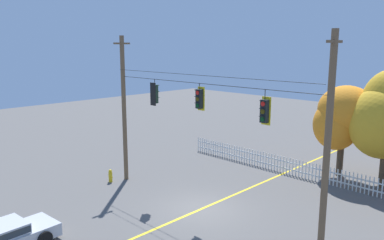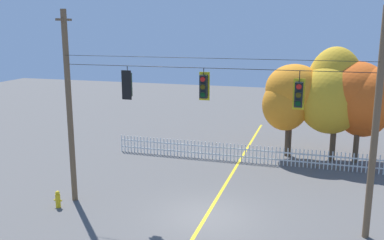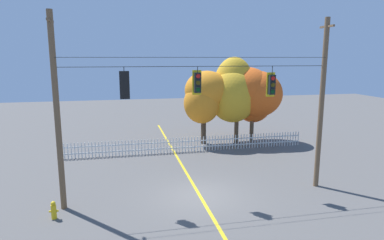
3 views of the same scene
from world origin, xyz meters
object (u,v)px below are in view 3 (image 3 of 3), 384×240
traffic_signal_westbound_side (125,85)px  autumn_oak_far_east (252,94)px  traffic_signal_northbound_primary (197,83)px  fire_hydrant (54,210)px  autumn_maple_near_fence (205,96)px  autumn_maple_mid (233,92)px  traffic_signal_eastbound_side (272,85)px

traffic_signal_westbound_side → autumn_oak_far_east: size_ratio=0.24×
traffic_signal_northbound_primary → fire_hydrant: traffic_signal_northbound_primary is taller
traffic_signal_westbound_side → autumn_maple_near_fence: traffic_signal_westbound_side is taller
autumn_maple_near_fence → autumn_oak_far_east: 4.00m
autumn_maple_near_fence → autumn_maple_mid: size_ratio=0.85×
traffic_signal_westbound_side → fire_hydrant: size_ratio=1.79×
traffic_signal_northbound_primary → traffic_signal_westbound_side: bearing=-179.7°
traffic_signal_westbound_side → autumn_oak_far_east: 14.36m
traffic_signal_northbound_primary → autumn_maple_near_fence: traffic_signal_northbound_primary is taller
autumn_maple_near_fence → fire_hydrant: size_ratio=7.31×
autumn_maple_mid → fire_hydrant: (-11.71, -10.90, -3.68)m
traffic_signal_northbound_primary → autumn_maple_mid: bearing=62.1°
traffic_signal_westbound_side → autumn_oak_far_east: traffic_signal_westbound_side is taller
traffic_signal_westbound_side → fire_hydrant: bearing=-162.9°
traffic_signal_eastbound_side → traffic_signal_northbound_primary: bearing=-180.0°
fire_hydrant → autumn_oak_far_east: bearing=39.5°
traffic_signal_eastbound_side → autumn_oak_far_east: (3.13, 9.99, -1.56)m
traffic_signal_westbound_side → autumn_oak_far_east: (10.16, 10.01, -1.67)m
fire_hydrant → traffic_signal_northbound_primary: bearing=8.7°
traffic_signal_eastbound_side → autumn_oak_far_east: bearing=72.6°
traffic_signal_westbound_side → fire_hydrant: (-3.14, -0.97, -5.16)m
traffic_signal_westbound_side → autumn_oak_far_east: bearing=44.6°
traffic_signal_westbound_side → autumn_maple_mid: autumn_maple_mid is taller
autumn_maple_near_fence → autumn_maple_mid: 2.41m
traffic_signal_northbound_primary → autumn_maple_mid: autumn_maple_mid is taller
traffic_signal_eastbound_side → autumn_oak_far_east: size_ratio=0.25×
autumn_oak_far_east → autumn_maple_near_fence: bearing=-176.5°
traffic_signal_northbound_primary → autumn_oak_far_east: 12.23m
autumn_maple_mid → autumn_oak_far_east: bearing=2.8°
autumn_oak_far_east → fire_hydrant: size_ratio=7.63×
autumn_oak_far_east → fire_hydrant: (-13.31, -10.97, -3.49)m
traffic_signal_northbound_primary → autumn_maple_near_fence: (2.86, 9.74, -1.79)m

